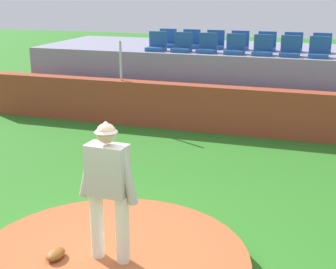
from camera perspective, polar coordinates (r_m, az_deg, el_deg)
name	(u,v)px	position (r m, az deg, el deg)	size (l,w,h in m)	color
pitchers_mound	(110,266)	(6.28, -6.73, -14.95)	(3.44, 3.44, 0.26)	#AC562E
pitcher	(108,182)	(5.73, -6.99, -5.45)	(0.77, 0.28, 1.73)	white
fielding_glove	(56,254)	(6.26, -12.92, -13.39)	(0.30, 0.20, 0.11)	brown
brick_barrier	(223,110)	(11.93, 6.36, 2.90)	(13.01, 0.40, 1.12)	#9D3F27
fence_post_left	(121,61)	(12.52, -5.52, 8.52)	(0.06, 0.06, 0.99)	silver
bleacher_platform	(241,79)	(14.28, 8.51, 6.43)	(11.49, 3.62, 1.75)	gray
stadium_chair_0	(157,45)	(13.41, -1.32, 10.39)	(0.48, 0.44, 0.50)	#224F8F
stadium_chair_1	(182,46)	(13.20, 1.66, 10.28)	(0.48, 0.44, 0.50)	#224F8F
stadium_chair_2	(207,47)	(13.04, 4.58, 10.15)	(0.48, 0.44, 0.50)	#224F8F
stadium_chair_3	(235,48)	(12.86, 7.79, 9.96)	(0.48, 0.44, 0.50)	#224F8F
stadium_chair_4	(263,49)	(12.75, 10.95, 9.75)	(0.48, 0.44, 0.50)	#224F8F
stadium_chair_5	(290,50)	(12.67, 13.99, 9.52)	(0.48, 0.44, 0.50)	#224F8F
stadium_chair_6	(319,51)	(12.64, 17.12, 9.26)	(0.48, 0.44, 0.50)	#224F8F
stadium_chair_7	(167,41)	(14.25, -0.10, 10.78)	(0.48, 0.44, 0.50)	#224F8F
stadium_chair_8	(191,42)	(14.06, 2.67, 10.68)	(0.48, 0.44, 0.50)	#224F8F
stadium_chair_9	(215,43)	(13.88, 5.47, 10.54)	(0.48, 0.44, 0.50)	#224F8F
stadium_chair_10	(239,44)	(13.75, 8.30, 10.39)	(0.48, 0.44, 0.50)	#224F8F
stadium_chair_11	(266,45)	(13.64, 11.37, 10.18)	(0.48, 0.44, 0.50)	#224F8F
stadium_chair_12	(293,46)	(13.60, 14.30, 9.97)	(0.48, 0.44, 0.50)	#224F8F
stadium_chair_13	(322,47)	(13.57, 17.41, 9.71)	(0.48, 0.44, 0.50)	#224F8F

